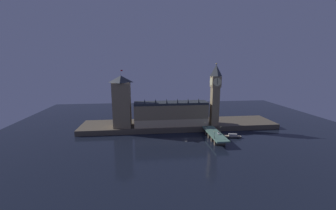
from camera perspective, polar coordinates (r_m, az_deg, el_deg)
ground_plane at (r=204.20m, az=4.99°, el=-9.29°), size 400.00×400.00×0.00m
embankment at (r=239.70m, az=3.17°, el=-5.45°), size 220.00×42.00×5.52m
parliament_hall at (r=225.94m, az=0.82°, el=-2.37°), size 79.41×20.32×30.95m
clock_tower at (r=227.91m, az=12.94°, el=3.29°), size 10.12×10.23×67.20m
victoria_tower at (r=222.65m, az=-12.67°, el=0.98°), size 18.35×18.35×60.53m
bridge at (r=205.15m, az=12.82°, el=-8.15°), size 11.83×46.00×6.60m
car_southbound_lead at (r=201.87m, az=13.90°, el=-7.63°), size 1.84×4.23×1.50m
pedestrian_near_rail at (r=190.18m, az=12.73°, el=-8.68°), size 0.38×0.38×1.78m
pedestrian_mid_walk at (r=208.62m, az=13.94°, el=-6.97°), size 0.38×0.38×1.63m
pedestrian_far_rail at (r=214.30m, az=10.40°, el=-6.35°), size 0.38×0.38×1.57m
street_lamp_near at (r=188.13m, az=12.75°, el=-7.81°), size 1.34×0.60×6.92m
street_lamp_mid at (r=205.11m, az=14.38°, el=-6.40°), size 1.34×0.60×6.31m
street_lamp_far at (r=214.89m, az=10.19°, el=-5.41°), size 1.34×0.60×6.35m
boat_downstream at (r=214.79m, az=17.48°, el=-8.30°), size 18.42×8.15×4.24m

